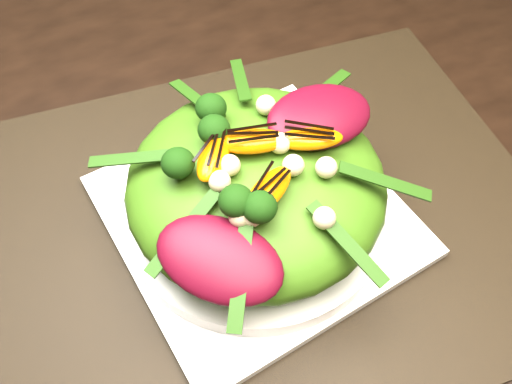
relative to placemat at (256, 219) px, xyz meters
name	(u,v)px	position (x,y,z in m)	size (l,w,h in m)	color
placemat	(256,219)	(0.00, 0.00, 0.00)	(0.55, 0.42, 0.00)	black
plate_base	(256,215)	(0.00, 0.00, 0.01)	(0.25, 0.25, 0.01)	white
salad_bowl	(256,207)	(0.00, 0.00, 0.02)	(0.24, 0.24, 0.02)	white
lettuce_mound	(256,184)	(0.00, 0.00, 0.06)	(0.23, 0.23, 0.08)	#3F6913
radicchio_leaf	(320,116)	(0.07, 0.02, 0.10)	(0.10, 0.06, 0.02)	#490715
orange_segment	(228,129)	(-0.01, 0.03, 0.10)	(0.06, 0.02, 0.01)	orange
broccoli_floret	(166,136)	(-0.06, 0.04, 0.10)	(0.04, 0.04, 0.04)	#123209
macadamia_nut	(315,191)	(0.03, -0.05, 0.10)	(0.02, 0.02, 0.02)	#CBBB8F
balsamic_drizzle	(228,123)	(-0.01, 0.03, 0.11)	(0.05, 0.00, 0.00)	black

